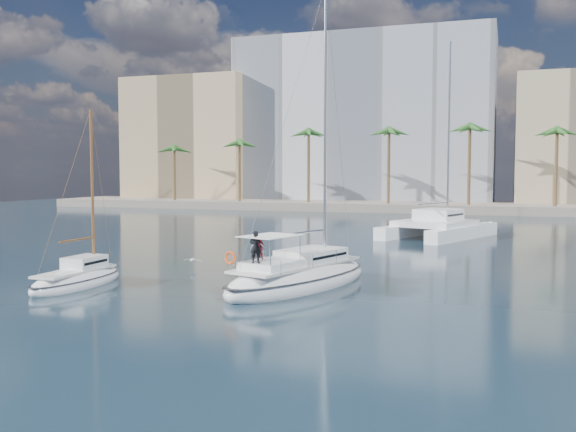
% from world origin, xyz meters
% --- Properties ---
extents(ground, '(160.00, 160.00, 0.00)m').
position_xyz_m(ground, '(0.00, 0.00, 0.00)').
color(ground, black).
rests_on(ground, ground).
extents(quay, '(120.00, 14.00, 1.20)m').
position_xyz_m(quay, '(0.00, 61.00, 0.60)').
color(quay, gray).
rests_on(quay, ground).
extents(building_modern, '(42.00, 16.00, 28.00)m').
position_xyz_m(building_modern, '(-12.00, 73.00, 14.00)').
color(building_modern, silver).
rests_on(building_modern, ground).
extents(building_tan_left, '(22.00, 14.00, 22.00)m').
position_xyz_m(building_tan_left, '(-42.00, 69.00, 11.00)').
color(building_tan_left, tan).
rests_on(building_tan_left, ground).
extents(palm_left, '(3.60, 3.60, 12.30)m').
position_xyz_m(palm_left, '(-34.00, 57.00, 10.28)').
color(palm_left, brown).
rests_on(palm_left, ground).
extents(palm_centre, '(3.60, 3.60, 12.30)m').
position_xyz_m(palm_centre, '(0.00, 57.00, 10.28)').
color(palm_centre, brown).
rests_on(palm_centre, ground).
extents(main_sloop, '(6.61, 11.41, 16.14)m').
position_xyz_m(main_sloop, '(1.30, -3.99, 0.51)').
color(main_sloop, white).
rests_on(main_sloop, ground).
extents(small_sloop, '(2.17, 6.66, 9.54)m').
position_xyz_m(small_sloop, '(-9.39, -7.41, 0.38)').
color(small_sloop, white).
rests_on(small_sloop, ground).
extents(catamaran, '(9.77, 13.18, 17.29)m').
position_xyz_m(catamaran, '(5.30, 23.05, 1.14)').
color(catamaran, white).
rests_on(catamaran, ground).
extents(seagull, '(1.14, 0.49, 0.21)m').
position_xyz_m(seagull, '(-6.73, -0.03, 0.49)').
color(seagull, silver).
rests_on(seagull, ground).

